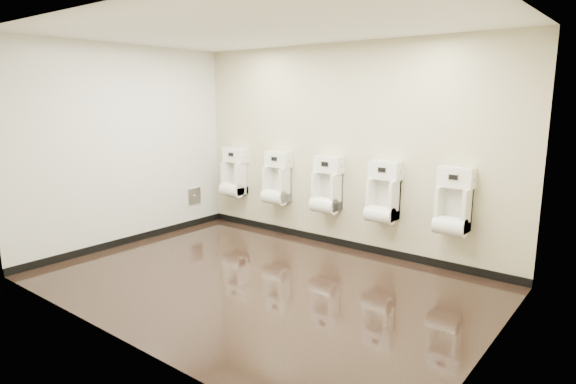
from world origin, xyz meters
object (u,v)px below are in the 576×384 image
object	(u,v)px
access_panel	(194,196)
urinal_0	(234,176)
urinal_1	(277,182)
urinal_3	(383,197)
urinal_4	(453,206)
urinal_2	(327,189)

from	to	relation	value
access_panel	urinal_0	world-z (taller)	urinal_0
access_panel	urinal_1	bearing A→B (deg)	16.25
access_panel	urinal_3	bearing A→B (deg)	7.37
urinal_3	urinal_4	world-z (taller)	same
urinal_2	urinal_0	bearing A→B (deg)	180.00
urinal_2	urinal_3	distance (m)	0.87
urinal_0	urinal_3	distance (m)	2.67
urinal_1	urinal_4	distance (m)	2.68
urinal_0	urinal_2	distance (m)	1.80
urinal_1	urinal_2	world-z (taller)	same
urinal_4	urinal_2	bearing A→B (deg)	180.00
access_panel	urinal_0	xyz separation A→B (m)	(0.51, 0.41, 0.33)
urinal_0	urinal_3	xyz separation A→B (m)	(2.67, 0.00, 0.00)
access_panel	urinal_2	world-z (taller)	urinal_2
access_panel	urinal_1	xyz separation A→B (m)	(1.41, 0.41, 0.33)
urinal_2	urinal_3	bearing A→B (deg)	0.00
urinal_0	urinal_1	size ratio (longest dim) A/B	1.00
urinal_0	urinal_3	world-z (taller)	same
urinal_3	urinal_4	bearing A→B (deg)	0.00
urinal_4	urinal_0	bearing A→B (deg)	180.00
urinal_2	access_panel	bearing A→B (deg)	-169.92
urinal_2	urinal_4	world-z (taller)	same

